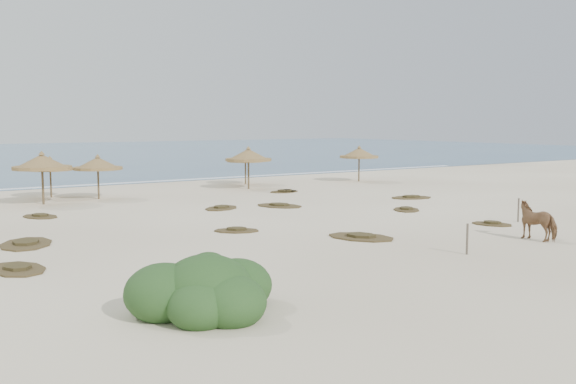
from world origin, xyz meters
The scene contains 25 objects.
ground centered at (0.00, 0.00, 0.00)m, with size 160.00×160.00×0.00m, color beige.
foam_line centered at (0.00, 26.00, 0.00)m, with size 70.00×0.60×0.01m, color silver.
palapa_1 centered at (-6.24, 19.53, 1.95)m, with size 3.45×3.45×2.51m.
palapa_2 centered at (-7.40, 16.43, 2.29)m, with size 3.58×3.58×2.95m.
palapa_3 centered at (-4.08, 17.27, 2.05)m, with size 3.58×3.58×2.65m.
palapa_4 centered at (6.14, 17.26, 2.26)m, with size 3.60×3.60×2.91m.
palapa_5 centered at (7.60, 20.20, 1.95)m, with size 2.98×2.98×2.52m.
palapa_6 centered at (15.98, 17.41, 2.14)m, with size 3.15×3.15×2.76m.
horse centered at (5.83, -5.28, 0.73)m, with size 0.79×1.74×1.47m, color #916241.
fence_post_near centered at (1.39, -5.64, 0.53)m, with size 0.08×0.08×1.06m, color brown.
fence_post_far centered at (8.97, -2.07, 0.54)m, with size 0.08×0.08×1.09m, color brown.
bush centered at (-9.10, -6.86, 0.54)m, with size 3.67×3.23×1.64m.
scrub_0 centered at (-11.88, 0.39, 0.05)m, with size 1.82×2.55×0.16m.
scrub_1 centered at (-10.76, 4.56, 0.05)m, with size 2.62×3.24×0.16m.
scrub_2 centered at (-2.88, 2.82, 0.05)m, with size 2.22×2.05×0.16m.
scrub_3 centered at (2.92, 8.49, 0.05)m, with size 2.66×3.10×0.16m.
scrub_4 centered at (7.51, 3.58, 0.05)m, with size 2.27×2.38×0.16m.
scrub_5 centered at (11.52, 7.27, 0.05)m, with size 2.87×2.28×0.16m.
scrub_6 centered at (-8.69, 11.51, 0.05)m, with size 1.93×2.37×0.16m.
scrub_7 centered at (7.03, 14.25, 0.05)m, with size 2.02×1.34×0.16m.
scrub_9 centered at (0.42, -1.22, 0.05)m, with size 2.73×3.20×0.16m.
scrub_10 centered at (7.25, 14.17, 0.05)m, with size 1.93×1.71×0.16m.
scrub_11 centered at (-6.31, -3.68, 0.05)m, with size 1.61×2.02×0.16m.
scrub_12 centered at (7.32, -1.95, 0.05)m, with size 1.73×2.05×0.16m.
scrub_13 centered at (-0.11, 9.39, 0.05)m, with size 2.67×2.43×0.16m.
Camera 1 is at (-15.67, -20.13, 4.48)m, focal length 40.00 mm.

